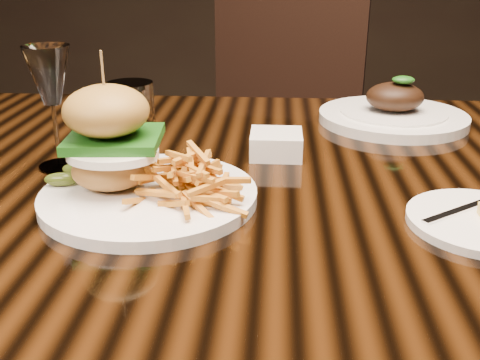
# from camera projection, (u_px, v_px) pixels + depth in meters

# --- Properties ---
(dining_table) EXTENTS (1.60, 0.90, 0.75)m
(dining_table) POSITION_uv_depth(u_px,v_px,m) (289.00, 224.00, 0.81)
(dining_table) COLOR black
(dining_table) RESTS_ON ground
(burger_plate) EXTENTS (0.27, 0.27, 0.18)m
(burger_plate) POSITION_uv_depth(u_px,v_px,m) (141.00, 166.00, 0.69)
(burger_plate) COLOR white
(burger_plate) RESTS_ON dining_table
(ramekin) EXTENTS (0.08, 0.08, 0.04)m
(ramekin) POSITION_uv_depth(u_px,v_px,m) (276.00, 144.00, 0.85)
(ramekin) COLOR white
(ramekin) RESTS_ON dining_table
(wine_glass) EXTENTS (0.06, 0.06, 0.17)m
(wine_glass) POSITION_uv_depth(u_px,v_px,m) (50.00, 80.00, 0.77)
(wine_glass) COLOR white
(wine_glass) RESTS_ON dining_table
(water_tumbler) EXTENTS (0.07, 0.07, 0.10)m
(water_tumbler) POSITION_uv_depth(u_px,v_px,m) (132.00, 113.00, 0.90)
(water_tumbler) COLOR white
(water_tumbler) RESTS_ON dining_table
(far_dish) EXTENTS (0.27, 0.27, 0.09)m
(far_dish) POSITION_uv_depth(u_px,v_px,m) (393.00, 113.00, 1.02)
(far_dish) COLOR white
(far_dish) RESTS_ON dining_table
(chair_far) EXTENTS (0.55, 0.55, 0.95)m
(chair_far) POSITION_uv_depth(u_px,v_px,m) (279.00, 131.00, 1.69)
(chair_far) COLOR black
(chair_far) RESTS_ON ground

